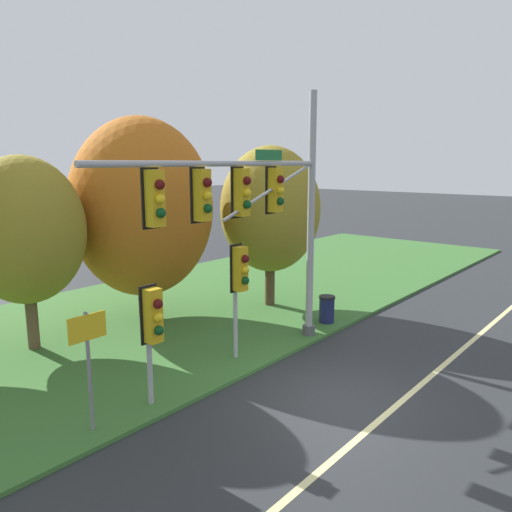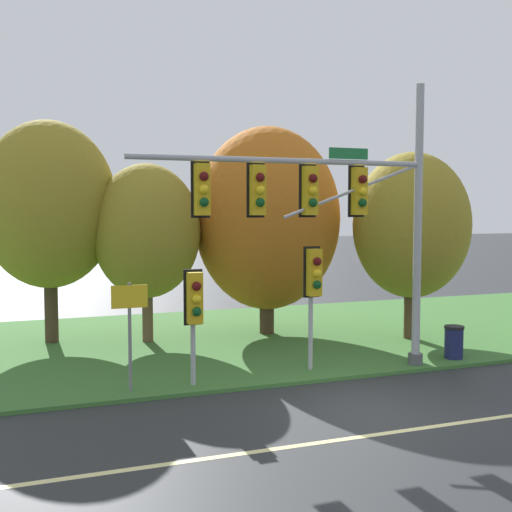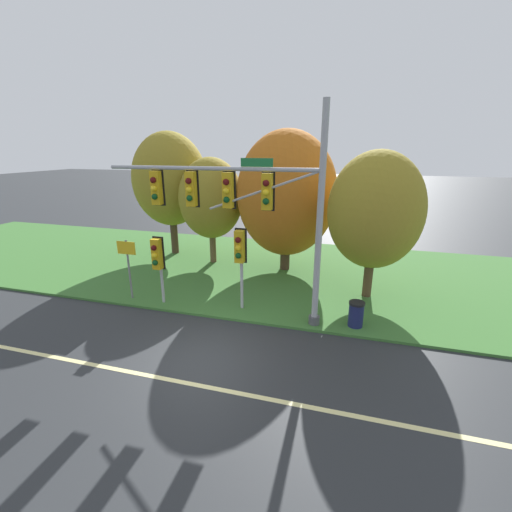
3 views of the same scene
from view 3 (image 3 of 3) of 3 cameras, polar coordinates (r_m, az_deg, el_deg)
name	(u,v)px [view 3 (image 3 of 3)]	position (r m, az deg, el deg)	size (l,w,h in m)	color
ground_plane	(201,358)	(11.17, -9.13, -16.43)	(160.00, 160.00, 0.00)	#282B2D
lane_stripe	(183,382)	(10.31, -12.07, -19.89)	(36.00, 0.16, 0.01)	beige
grass_verge	(266,269)	(18.16, 1.70, -2.24)	(48.00, 11.50, 0.10)	#386B2D
traffic_signal_mast	(245,201)	(11.96, -1.93, 9.19)	(8.01, 0.49, 7.55)	#9EA0A5
pedestrian_signal_near_kerb	(158,257)	(13.99, -16.09, -0.22)	(0.46, 0.55, 2.81)	#9EA0A5
pedestrian_signal_further_along	(240,252)	(12.83, -2.69, 0.70)	(0.46, 0.55, 3.27)	#9EA0A5
route_sign_post	(128,260)	(15.03, -20.58, -0.62)	(0.84, 0.08, 2.54)	slate
tree_nearest_road	(170,180)	(20.62, -14.11, 12.23)	(4.22, 4.22, 7.02)	#423021
tree_left_of_mast	(211,199)	(18.57, -7.51, 9.47)	(3.41, 3.41, 5.68)	brown
tree_behind_signpost	(287,194)	(17.28, 5.13, 10.22)	(4.93, 4.93, 7.01)	#423021
tree_mid_verge	(375,211)	(14.62, 19.24, 7.13)	(3.78, 3.78, 6.08)	#4C3823
trash_bin	(356,314)	(12.83, 16.33, -9.25)	(0.56, 0.56, 0.93)	#191E4C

